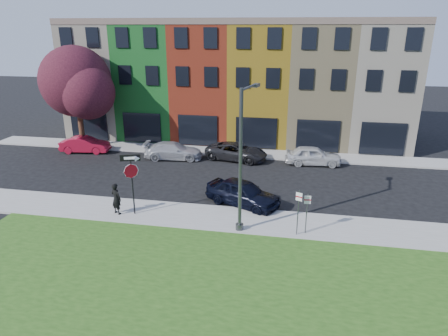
% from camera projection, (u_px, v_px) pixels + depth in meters
% --- Properties ---
extents(ground, '(120.00, 120.00, 0.00)m').
position_uv_depth(ground, '(218.00, 249.00, 18.67)').
color(ground, black).
rests_on(ground, ground).
extents(sidewalk_near, '(40.00, 3.00, 0.12)m').
position_uv_depth(sidewalk_near, '(266.00, 223.00, 21.09)').
color(sidewalk_near, gray).
rests_on(sidewalk_near, ground).
extents(sidewalk_far, '(40.00, 2.40, 0.12)m').
position_uv_depth(sidewalk_far, '(218.00, 152.00, 33.07)').
color(sidewalk_far, gray).
rests_on(sidewalk_far, ground).
extents(rowhouse_block, '(30.00, 10.12, 10.00)m').
position_uv_depth(rowhouse_block, '(236.00, 82.00, 37.06)').
color(rowhouse_block, beige).
rests_on(rowhouse_block, ground).
extents(stop_sign, '(1.01, 0.37, 3.40)m').
position_uv_depth(stop_sign, '(131.00, 173.00, 21.17)').
color(stop_sign, black).
rests_on(stop_sign, sidewalk_near).
extents(man, '(0.96, 0.90, 1.77)m').
position_uv_depth(man, '(116.00, 199.00, 21.70)').
color(man, black).
rests_on(man, sidewalk_near).
extents(sedan_near, '(5.15, 5.80, 1.52)m').
position_uv_depth(sedan_near, '(243.00, 193.00, 23.09)').
color(sedan_near, black).
rests_on(sedan_near, ground).
extents(parked_car_red, '(2.41, 4.33, 1.31)m').
position_uv_depth(parked_car_red, '(85.00, 145.00, 32.89)').
color(parked_car_red, maroon).
rests_on(parked_car_red, ground).
extents(parked_car_silver, '(2.97, 5.01, 1.32)m').
position_uv_depth(parked_car_silver, '(173.00, 151.00, 31.26)').
color(parked_car_silver, '#A2A2A7').
rests_on(parked_car_silver, ground).
extents(parked_car_dark, '(3.94, 5.58, 1.33)m').
position_uv_depth(parked_car_dark, '(236.00, 152.00, 31.03)').
color(parked_car_dark, black).
rests_on(parked_car_dark, ground).
extents(parked_car_white, '(2.28, 4.40, 1.41)m').
position_uv_depth(parked_car_white, '(313.00, 156.00, 29.93)').
color(parked_car_white, silver).
rests_on(parked_car_white, ground).
extents(street_lamp, '(0.82, 2.55, 7.13)m').
position_uv_depth(street_lamp, '(242.00, 161.00, 19.27)').
color(street_lamp, '#404345').
rests_on(street_lamp, sidewalk_near).
extents(parking_sign_a, '(0.30, 0.16, 2.37)m').
position_uv_depth(parking_sign_a, '(298.00, 208.00, 19.28)').
color(parking_sign_a, '#404345').
rests_on(parking_sign_a, sidewalk_near).
extents(parking_sign_b, '(0.32, 0.10, 2.11)m').
position_uv_depth(parking_sign_b, '(307.00, 209.00, 19.47)').
color(parking_sign_b, '#404345').
rests_on(parking_sign_b, sidewalk_near).
extents(tree_purple, '(6.89, 6.03, 8.37)m').
position_uv_depth(tree_purple, '(77.00, 83.00, 32.55)').
color(tree_purple, '#321E10').
rests_on(tree_purple, sidewalk_far).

